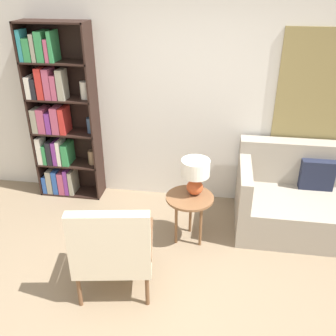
# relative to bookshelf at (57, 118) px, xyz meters

# --- Properties ---
(ground_plane) EXTENTS (14.00, 14.00, 0.00)m
(ground_plane) POSITION_rel_bookshelf_xyz_m (1.48, -1.84, -1.02)
(ground_plane) COLOR #847056
(wall_back) EXTENTS (6.40, 0.08, 2.70)m
(wall_back) POSITION_rel_bookshelf_xyz_m (1.52, 0.19, 0.33)
(wall_back) COLOR silver
(wall_back) RESTS_ON ground_plane
(bookshelf) EXTENTS (0.78, 0.30, 2.10)m
(bookshelf) POSITION_rel_bookshelf_xyz_m (0.00, 0.00, 0.00)
(bookshelf) COLOR black
(bookshelf) RESTS_ON ground_plane
(armchair) EXTENTS (0.75, 0.73, 0.93)m
(armchair) POSITION_rel_bookshelf_xyz_m (1.10, -1.58, -0.52)
(armchair) COLOR brown
(armchair) RESTS_ON ground_plane
(couch) EXTENTS (1.70, 0.93, 0.89)m
(couch) POSITION_rel_bookshelf_xyz_m (3.00, -0.28, -0.70)
(couch) COLOR #9E9384
(couch) RESTS_ON ground_plane
(side_table) EXTENTS (0.49, 0.49, 0.54)m
(side_table) POSITION_rel_bookshelf_xyz_m (1.66, -0.75, -0.55)
(side_table) COLOR brown
(side_table) RESTS_ON ground_plane
(table_lamp) EXTENTS (0.29, 0.29, 0.38)m
(table_lamp) POSITION_rel_bookshelf_xyz_m (1.71, -0.68, -0.24)
(table_lamp) COLOR #C65128
(table_lamp) RESTS_ON side_table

